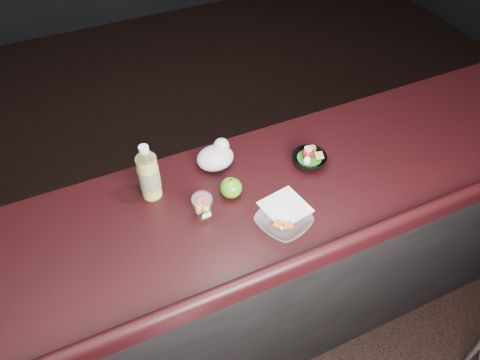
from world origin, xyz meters
The scene contains 9 objects.
room_shell centered at (0.00, 0.00, 1.83)m, with size 8.00×8.00×8.00m.
counter centered at (0.00, 0.30, 0.51)m, with size 4.06×0.71×1.02m.
lemonade_bottle centered at (-0.25, 0.47, 1.12)m, with size 0.08×0.08×0.25m.
fruit_cup centered at (-0.11, 0.29, 1.08)m, with size 0.08×0.08×0.11m.
green_apple centered at (0.02, 0.34, 1.06)m, with size 0.09×0.09×0.09m.
plastic_bag centered at (0.04, 0.52, 1.07)m, with size 0.16×0.13×0.11m.
snack_bowl centered at (0.39, 0.36, 1.05)m, with size 0.15×0.15×0.08m.
takeout_bowl centered at (0.13, 0.12, 1.04)m, with size 0.24×0.24×0.05m.
paper_napkin centered at (0.19, 0.19, 1.02)m, with size 0.16×0.16×0.00m, color white.
Camera 1 is at (-0.47, -0.80, 2.37)m, focal length 35.00 mm.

